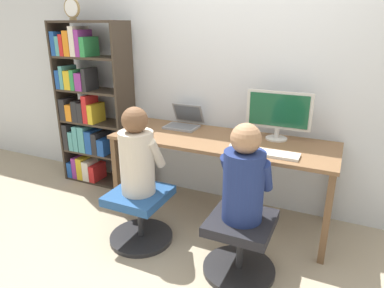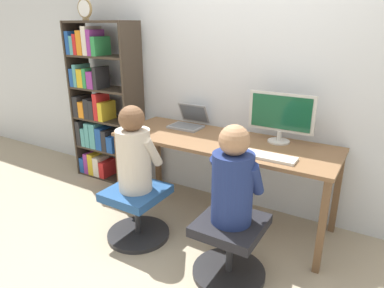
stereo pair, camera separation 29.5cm
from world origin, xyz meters
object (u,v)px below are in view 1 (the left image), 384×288
at_px(keyboard, 269,153).
at_px(bookshelf, 87,110).
at_px(laptop, 184,122).
at_px(person_at_monitor, 244,178).
at_px(office_chair_right, 140,213).
at_px(person_at_laptop, 137,155).
at_px(office_chair_left, 240,242).
at_px(desk_clock, 72,8).
at_px(desktop_monitor, 278,114).

height_order(keyboard, bookshelf, bookshelf).
height_order(laptop, person_at_monitor, person_at_monitor).
distance_m(office_chair_right, bookshelf, 1.50).
bearing_deg(laptop, person_at_monitor, -44.63).
bearing_deg(person_at_laptop, office_chair_left, -2.76).
xyz_separation_m(laptop, office_chair_right, (0.00, -0.83, -0.57)).
height_order(office_chair_right, desk_clock, desk_clock).
height_order(office_chair_right, person_at_monitor, person_at_monitor).
xyz_separation_m(laptop, bookshelf, (-1.14, -0.06, 0.02)).
relative_size(office_chair_left, bookshelf, 0.30).
height_order(keyboard, desk_clock, desk_clock).
distance_m(desktop_monitor, bookshelf, 2.06).
distance_m(keyboard, office_chair_left, 0.71).
distance_m(bookshelf, desk_clock, 1.03).
xyz_separation_m(office_chair_left, desk_clock, (-2.01, 0.73, 1.62)).
bearing_deg(office_chair_left, desktop_monitor, 87.67).
relative_size(office_chair_left, office_chair_right, 1.00).
bearing_deg(desktop_monitor, person_at_laptop, -137.92).
relative_size(keyboard, desk_clock, 2.18).
relative_size(person_at_monitor, desk_clock, 3.31).
height_order(desktop_monitor, person_at_monitor, desktop_monitor).
relative_size(keyboard, bookshelf, 0.26).
bearing_deg(laptop, office_chair_left, -44.78).
height_order(office_chair_left, bookshelf, bookshelf).
relative_size(desktop_monitor, office_chair_left, 1.05).
xyz_separation_m(desktop_monitor, bookshelf, (-2.05, -0.05, -0.16)).
height_order(laptop, office_chair_right, laptop).
bearing_deg(keyboard, desk_clock, 172.64).
bearing_deg(person_at_monitor, person_at_laptop, 177.55).
height_order(laptop, person_at_laptop, person_at_laptop).
bearing_deg(desk_clock, person_at_monitor, -19.80).
xyz_separation_m(office_chair_right, desk_clock, (-1.14, 0.69, 1.62)).
bearing_deg(laptop, office_chair_right, -89.93).
bearing_deg(desk_clock, desktop_monitor, 3.68).
bearing_deg(office_chair_left, laptop, 135.22).
bearing_deg(bookshelf, office_chair_left, -21.77).
distance_m(keyboard, person_at_monitor, 0.46).
bearing_deg(person_at_laptop, desktop_monitor, 42.08).
distance_m(desktop_monitor, desk_clock, 2.22).
distance_m(laptop, desk_clock, 1.55).
height_order(office_chair_right, person_at_laptop, person_at_laptop).
xyz_separation_m(person_at_laptop, bookshelf, (-1.14, 0.76, 0.08)).
relative_size(desktop_monitor, desk_clock, 2.68).
height_order(keyboard, person_at_laptop, person_at_laptop).
bearing_deg(bookshelf, desk_clock, -85.30).
height_order(keyboard, person_at_monitor, person_at_monitor).
bearing_deg(person_at_monitor, desktop_monitor, 87.65).
bearing_deg(office_chair_left, person_at_monitor, 90.00).
height_order(person_at_monitor, person_at_laptop, person_at_laptop).
distance_m(office_chair_left, bookshelf, 2.25).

